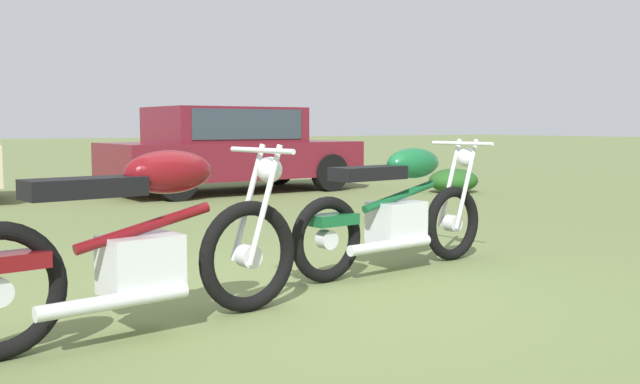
{
  "coord_description": "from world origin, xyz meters",
  "views": [
    {
      "loc": [
        -2.34,
        -4.16,
        1.13
      ],
      "look_at": [
        0.7,
        0.86,
        0.58
      ],
      "focal_mm": 40.12,
      "sensor_mm": 36.0,
      "label": 1
    }
  ],
  "objects_px": {
    "motorcycle_maroon": "(141,243)",
    "motorcycle_green": "(397,209)",
    "shrub_low": "(453,181)",
    "car_burgundy": "(229,145)"
  },
  "relations": [
    {
      "from": "motorcycle_maroon",
      "to": "motorcycle_green",
      "type": "relative_size",
      "value": 1.07
    },
    {
      "from": "motorcycle_maroon",
      "to": "car_burgundy",
      "type": "distance_m",
      "value": 8.33
    },
    {
      "from": "car_burgundy",
      "to": "shrub_low",
      "type": "distance_m",
      "value": 3.84
    },
    {
      "from": "motorcycle_maroon",
      "to": "shrub_low",
      "type": "distance_m",
      "value": 8.79
    },
    {
      "from": "shrub_low",
      "to": "motorcycle_maroon",
      "type": "bearing_deg",
      "value": -142.72
    },
    {
      "from": "motorcycle_maroon",
      "to": "car_burgundy",
      "type": "xyz_separation_m",
      "value": [
        3.82,
        7.39,
        0.3
      ]
    },
    {
      "from": "car_burgundy",
      "to": "motorcycle_green",
      "type": "bearing_deg",
      "value": -107.11
    },
    {
      "from": "motorcycle_maroon",
      "to": "motorcycle_green",
      "type": "height_order",
      "value": "same"
    },
    {
      "from": "motorcycle_maroon",
      "to": "shrub_low",
      "type": "relative_size",
      "value": 2.4
    },
    {
      "from": "motorcycle_maroon",
      "to": "motorcycle_green",
      "type": "xyz_separation_m",
      "value": [
        2.23,
        0.64,
        -0.01
      ]
    }
  ]
}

